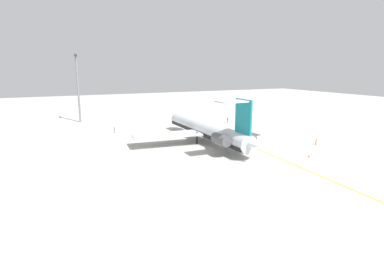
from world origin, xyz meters
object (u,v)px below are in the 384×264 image
at_px(ground_crew_portside, 114,129).
at_px(light_mast, 78,85).
at_px(main_jetliner, 208,130).
at_px(safety_cone_nose, 225,122).
at_px(ground_crew_near_nose, 228,120).
at_px(safety_cone_wingtip, 309,156).
at_px(ground_crew_near_tail, 316,141).

relative_size(ground_crew_portside, light_mast, 0.08).
height_order(main_jetliner, light_mast, light_mast).
xyz_separation_m(ground_crew_portside, safety_cone_nose, (0.06, -38.45, -0.88)).
distance_m(ground_crew_near_nose, safety_cone_wingtip, 45.02).
relative_size(ground_crew_near_nose, safety_cone_nose, 3.24).
distance_m(ground_crew_near_tail, safety_cone_nose, 36.96).
bearing_deg(main_jetliner, safety_cone_nose, -39.93).
distance_m(ground_crew_near_tail, ground_crew_portside, 56.29).
bearing_deg(ground_crew_near_tail, ground_crew_near_nose, 169.54).
bearing_deg(ground_crew_near_nose, light_mast, -141.71).
relative_size(main_jetliner, ground_crew_near_nose, 24.30).
bearing_deg(main_jetliner, ground_crew_portside, 39.93).
relative_size(safety_cone_nose, light_mast, 0.02).
bearing_deg(ground_crew_near_nose, ground_crew_near_tail, -20.58).
bearing_deg(ground_crew_near_nose, main_jetliner, -66.08).
bearing_deg(light_mast, ground_crew_near_tail, -140.65).
distance_m(safety_cone_nose, light_mast, 53.27).
relative_size(safety_cone_wingtip, light_mast, 0.02).
distance_m(ground_crew_near_tail, safety_cone_wingtip, 12.26).
bearing_deg(safety_cone_nose, light_mast, 62.05).
distance_m(main_jetliner, ground_crew_near_nose, 31.24).
xyz_separation_m(ground_crew_near_tail, safety_cone_nose, (36.70, 4.29, -0.83)).
height_order(ground_crew_near_tail, ground_crew_portside, ground_crew_portside).
xyz_separation_m(main_jetliner, safety_cone_nose, (22.99, -19.05, -3.17)).
xyz_separation_m(ground_crew_near_nose, safety_cone_wingtip, (-44.47, 6.97, -0.85)).
distance_m(main_jetliner, safety_cone_wingtip, 25.18).
height_order(ground_crew_near_nose, ground_crew_portside, ground_crew_portside).
bearing_deg(ground_crew_portside, main_jetliner, -30.94).
height_order(ground_crew_near_tail, light_mast, light_mast).
xyz_separation_m(main_jetliner, safety_cone_wingtip, (-21.00, -13.52, -3.17)).
height_order(ground_crew_portside, safety_cone_wingtip, ground_crew_portside).
height_order(main_jetliner, ground_crew_near_tail, main_jetliner).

